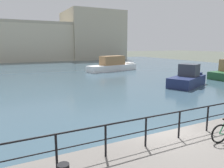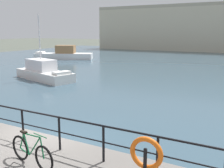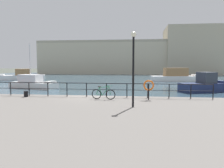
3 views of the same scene
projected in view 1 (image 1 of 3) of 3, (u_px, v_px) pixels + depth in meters
name	position (u px, v px, depth m)	size (l,w,h in m)	color
ground_plane	(166.00, 147.00, 9.11)	(240.00, 240.00, 0.00)	#4C5147
water_basin	(43.00, 71.00, 35.61)	(80.00, 60.00, 0.01)	#385160
harbor_building	(49.00, 40.00, 61.03)	(55.01, 15.45, 14.12)	#C1B79E
moored_small_launch	(112.00, 65.00, 35.80)	(9.18, 4.06, 2.45)	white
moored_cabin_cruiser	(187.00, 78.00, 22.58)	(5.73, 4.22, 2.27)	navy
quay_railing	(146.00, 126.00, 7.46)	(21.71, 0.07, 1.08)	black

